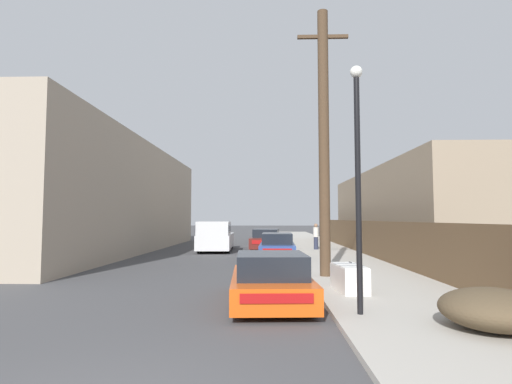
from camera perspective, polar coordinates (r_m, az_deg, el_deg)
sidewalk_curb at (r=27.55m, az=8.91°, el=-7.95°), size 4.20×63.00×0.12m
discarded_fridge at (r=11.40m, az=13.17°, el=-11.85°), size 0.80×1.63×0.73m
parked_sports_car_red at (r=10.05m, az=2.10°, el=-12.49°), size 2.09×4.25×1.25m
car_parked_mid at (r=20.40m, az=3.05°, el=-7.87°), size 1.82×4.32×1.34m
car_parked_far at (r=27.25m, az=1.50°, el=-6.83°), size 2.23×4.66×1.36m
pickup_truck at (r=25.57m, az=-5.81°, el=-6.34°), size 2.23×5.88×1.89m
utility_pole at (r=14.28m, az=9.67°, el=7.52°), size 1.80×0.37×9.36m
street_lamp at (r=8.70m, az=14.34°, el=3.16°), size 0.26×0.26×5.24m
brush_pile at (r=8.50m, az=30.82°, el=-14.16°), size 1.84×1.84×0.73m
wooden_fence at (r=22.03m, az=15.92°, el=-6.37°), size 0.08×38.06×1.83m
building_left_block at (r=27.34m, az=-21.48°, el=-0.81°), size 7.00×24.93×6.76m
building_right_house at (r=28.91m, az=21.32°, el=-2.42°), size 6.00×21.85×5.28m
pedestrian at (r=25.76m, az=8.56°, el=-6.26°), size 0.34×0.34×1.63m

